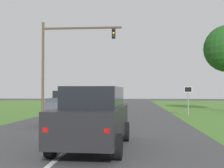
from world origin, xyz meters
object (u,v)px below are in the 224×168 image
at_px(traffic_light, 62,53).
at_px(crossing_suv_far, 79,101).
at_px(red_suv_near, 94,116).
at_px(keep_moving_sign, 188,96).
at_px(pickup_truck_lead, 72,107).

distance_m(traffic_light, crossing_suv_far, 5.46).
distance_m(red_suv_near, keep_moving_sign, 14.37).
bearing_deg(traffic_light, keep_moving_sign, -17.38).
xyz_separation_m(traffic_light, crossing_suv_far, (0.95, 2.95, -4.50)).
distance_m(pickup_truck_lead, crossing_suv_far, 12.82).
bearing_deg(pickup_truck_lead, keep_moving_sign, 39.58).
height_order(red_suv_near, traffic_light, traffic_light).
bearing_deg(red_suv_near, crossing_suv_far, 102.54).
relative_size(pickup_truck_lead, keep_moving_sign, 2.10).
distance_m(red_suv_near, pickup_truck_lead, 7.32).
bearing_deg(red_suv_near, pickup_truck_lead, 107.91).
xyz_separation_m(keep_moving_sign, crossing_suv_far, (-9.78, 6.31, -0.61)).
bearing_deg(traffic_light, crossing_suv_far, 72.16).
bearing_deg(keep_moving_sign, traffic_light, 162.62).
height_order(red_suv_near, crossing_suv_far, red_suv_near).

